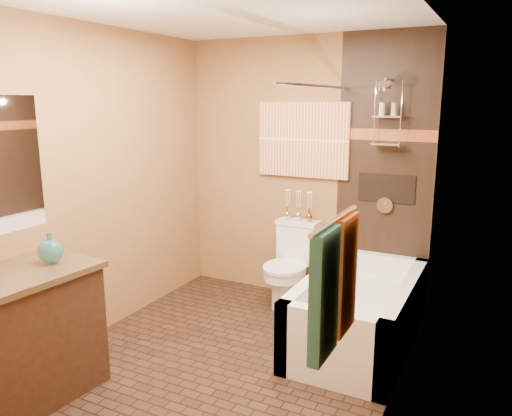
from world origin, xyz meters
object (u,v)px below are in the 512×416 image
Objects in this scene: bathtub at (359,317)px; vanity at (19,338)px; sunset_painting at (303,140)px; toilet at (290,265)px.

vanity is (-1.72, -1.75, 0.22)m from bathtub.
sunset_painting is 1.18m from toilet.
sunset_painting is 2.87m from vanity.
bathtub is 1.46× the size of vanity.
toilet is at bearing 72.01° from vanity.
sunset_painting is at bearing 137.71° from bathtub.
vanity is (-0.93, -2.48, -1.11)m from sunset_painting.
bathtub is at bearing 50.18° from vanity.
vanity reaches higher than bathtub.
toilet is 0.77× the size of vanity.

